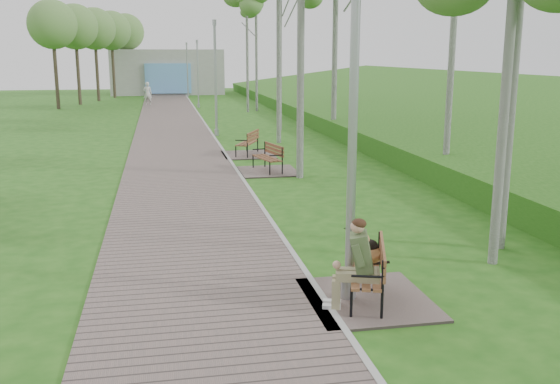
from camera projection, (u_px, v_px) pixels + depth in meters
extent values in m
plane|color=#1F5313|center=(330.00, 310.00, 9.01)|extent=(120.00, 120.00, 0.00)
cube|color=#645651|center=(173.00, 132.00, 29.30)|extent=(3.50, 67.00, 0.04)
cube|color=#999993|center=(210.00, 131.00, 29.62)|extent=(0.10, 67.00, 0.05)
cube|color=#417C24|center=(459.00, 130.00, 30.39)|extent=(14.00, 70.00, 1.60)
cube|color=#9E9E99|center=(167.00, 72.00, 57.20)|extent=(10.00, 5.00, 4.00)
cube|color=#639CDC|center=(168.00, 78.00, 54.81)|extent=(4.00, 0.20, 2.60)
cube|color=#645651|center=(368.00, 299.00, 9.34)|extent=(1.80, 2.00, 0.04)
cube|color=brown|center=(366.00, 272.00, 9.24)|extent=(0.88, 1.57, 0.04)
cube|color=brown|center=(383.00, 255.00, 9.15)|extent=(0.49, 1.44, 0.33)
cube|color=#645651|center=(269.00, 171.00, 19.51)|extent=(1.77, 1.96, 0.04)
cube|color=brown|center=(267.00, 158.00, 19.41)|extent=(0.76, 1.53, 0.04)
cube|color=brown|center=(274.00, 149.00, 19.45)|extent=(0.37, 1.44, 0.32)
cube|color=#645651|center=(248.00, 155.00, 22.71)|extent=(1.82, 2.02, 0.04)
cube|color=brown|center=(247.00, 143.00, 22.61)|extent=(1.03, 1.57, 0.04)
cube|color=brown|center=(253.00, 136.00, 22.50)|extent=(0.65, 1.40, 0.33)
cylinder|color=#9B9EA3|center=(349.00, 290.00, 9.33)|extent=(0.22, 0.22, 0.33)
cylinder|color=#9B9EA3|center=(353.00, 116.00, 8.77)|extent=(0.13, 0.13, 5.52)
cylinder|color=#9B9EA3|center=(217.00, 132.00, 28.14)|extent=(0.20, 0.20, 0.29)
cylinder|color=#9B9EA3|center=(216.00, 81.00, 27.64)|extent=(0.12, 0.12, 4.90)
cylinder|color=#9B9EA3|center=(214.00, 22.00, 27.10)|extent=(0.18, 0.18, 0.25)
cylinder|color=#9B9EA3|center=(199.00, 106.00, 42.96)|extent=(0.18, 0.18, 0.26)
cylinder|color=#9B9EA3|center=(198.00, 75.00, 42.51)|extent=(0.11, 0.11, 4.39)
cylinder|color=#9B9EA3|center=(197.00, 41.00, 42.03)|extent=(0.16, 0.16, 0.22)
cylinder|color=#9B9EA3|center=(188.00, 95.00, 53.80)|extent=(0.18, 0.18, 0.26)
cylinder|color=#9B9EA3|center=(187.00, 71.00, 53.35)|extent=(0.11, 0.11, 4.41)
cylinder|color=#9B9EA3|center=(187.00, 44.00, 52.87)|extent=(0.16, 0.16, 0.22)
imported|color=silver|center=(148.00, 94.00, 44.60)|extent=(0.63, 0.43, 1.67)
cylinder|color=silver|center=(517.00, 35.00, 11.02)|extent=(0.17, 0.17, 7.89)
cylinder|color=silver|center=(508.00, 67.00, 10.28)|extent=(0.17, 0.17, 6.81)
cylinder|color=silver|center=(454.00, 13.00, 16.89)|extent=(0.17, 0.17, 9.40)
cylinder|color=silver|center=(301.00, 20.00, 17.63)|extent=(0.20, 0.20, 9.13)
cylinder|color=silver|center=(335.00, 25.00, 26.73)|extent=(0.21, 0.21, 9.69)
cylinder|color=silver|center=(279.00, 24.00, 24.90)|extent=(0.21, 0.21, 9.55)
cylinder|color=silver|center=(280.00, 32.00, 29.31)|extent=(0.20, 0.20, 9.26)
cylinder|color=silver|center=(247.00, 32.00, 38.51)|extent=(0.19, 0.19, 9.89)
cylinder|color=silver|center=(256.00, 49.00, 39.52)|extent=(0.17, 0.17, 7.88)
ellipsoid|color=#628F45|center=(256.00, 7.00, 38.97)|extent=(2.47, 2.47, 3.47)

